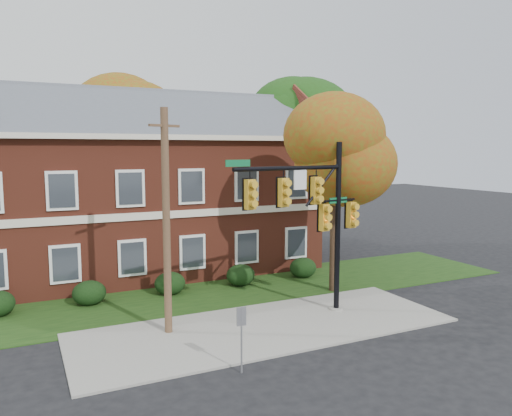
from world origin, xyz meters
name	(u,v)px	position (x,y,z in m)	size (l,w,h in m)	color
ground	(279,337)	(0.00, 0.00, 0.00)	(120.00, 120.00, 0.00)	black
sidewalk	(266,327)	(0.00, 1.00, 0.04)	(14.00, 5.00, 0.08)	gray
grass_strip	(217,293)	(0.00, 6.00, 0.02)	(30.00, 6.00, 0.04)	#193811
apartment_building	(141,179)	(-2.00, 11.95, 4.99)	(18.80, 8.80, 9.74)	maroon
hedge_left	(89,293)	(-5.50, 6.70, 0.53)	(1.40, 1.26, 1.05)	black
hedge_center	(170,283)	(-2.00, 6.70, 0.53)	(1.40, 1.26, 1.05)	black
hedge_right	(241,275)	(1.50, 6.70, 0.53)	(1.40, 1.26, 1.05)	black
hedge_far_right	(303,268)	(5.00, 6.70, 0.53)	(1.40, 1.26, 1.05)	black
tree_near_right	(341,147)	(5.22, 3.87, 6.67)	(4.50, 4.25, 8.58)	black
tree_right_rear	(313,125)	(9.31, 12.81, 8.12)	(6.30, 5.95, 10.62)	black
tree_far_rear	(133,116)	(-0.66, 19.79, 8.84)	(6.84, 6.46, 11.52)	black
traffic_signal	(315,210)	(2.23, 1.31, 4.25)	(6.09, 1.10, 6.85)	gray
utility_pole	(166,222)	(-3.39, 2.00, 4.05)	(1.19, 0.52, 7.98)	brown
sign_post	(241,328)	(-2.32, -2.00, 1.36)	(0.29, 0.06, 2.00)	slate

